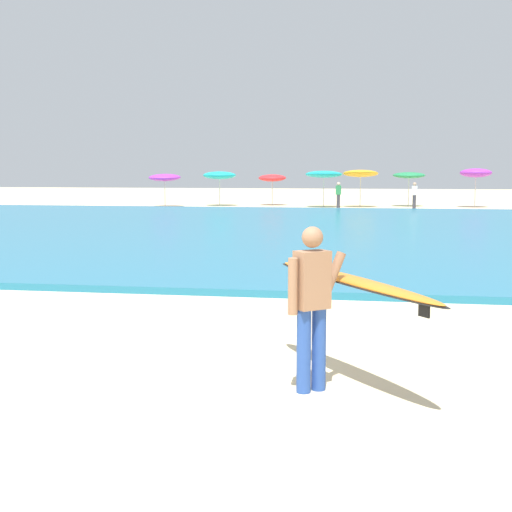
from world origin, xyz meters
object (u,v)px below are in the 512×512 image
beach_umbrella_0 (165,177)px  beach_umbrella_3 (324,174)px  beach_umbrella_6 (476,173)px  beach_umbrella_5 (409,175)px  beachgoer_near_row_mid (414,195)px  beach_umbrella_1 (220,175)px  beach_umbrella_4 (361,174)px  surfer_with_board (334,291)px  beach_umbrella_2 (272,178)px  beachgoer_near_row_left (338,195)px

beach_umbrella_0 → beach_umbrella_3: bearing=6.5°
beach_umbrella_6 → beach_umbrella_0: bearing=-172.9°
beach_umbrella_5 → beachgoer_near_row_mid: size_ratio=1.39×
beach_umbrella_0 → beach_umbrella_1: bearing=28.9°
beach_umbrella_3 → beach_umbrella_4: (2.24, 0.53, 0.05)m
beach_umbrella_0 → surfer_with_board: bearing=-70.4°
beach_umbrella_1 → beach_umbrella_4: size_ratio=0.93×
beach_umbrella_2 → beachgoer_near_row_mid: (8.90, -3.44, -0.94)m
beach_umbrella_3 → beach_umbrella_5: bearing=19.2°
surfer_with_board → beachgoer_near_row_mid: size_ratio=1.56×
beach_umbrella_1 → beach_umbrella_2: 3.49m
beach_umbrella_1 → beach_umbrella_2: (3.25, 1.24, -0.18)m
beach_umbrella_4 → beach_umbrella_2: bearing=167.1°
beach_umbrella_3 → beach_umbrella_0: bearing=-173.5°
beach_umbrella_2 → beach_umbrella_4: 5.88m
beach_umbrella_0 → beachgoer_near_row_left: bearing=-2.1°
beach_umbrella_4 → beachgoer_near_row_mid: 4.01m
surfer_with_board → beachgoer_near_row_left: bearing=92.6°
beach_umbrella_4 → beach_umbrella_0: bearing=-172.2°
beach_umbrella_6 → beachgoer_near_row_left: 8.80m
beach_umbrella_1 → beach_umbrella_6: 15.99m
beach_umbrella_2 → beach_umbrella_6: beach_umbrella_6 is taller
beach_umbrella_0 → beach_umbrella_4: (12.11, 1.66, 0.25)m
beach_umbrella_1 → beach_umbrella_4: (8.98, -0.07, 0.12)m
beach_umbrella_4 → beachgoer_near_row_left: (-1.26, -2.06, -1.24)m
beach_umbrella_0 → beachgoer_near_row_left: (10.86, -0.39, -0.99)m
beach_umbrella_4 → beach_umbrella_5: bearing=23.3°
beach_umbrella_1 → beach_umbrella_3: size_ratio=0.96×
surfer_with_board → beach_umbrella_5: 38.03m
beach_umbrella_5 → beach_umbrella_6: beach_umbrella_6 is taller
beach_umbrella_3 → beach_umbrella_4: 2.31m
beach_umbrella_5 → beach_umbrella_3: bearing=-160.8°
surfer_with_board → beach_umbrella_0: size_ratio=1.17×
beachgoer_near_row_mid → beach_umbrella_5: bearing=92.7°
beachgoer_near_row_mid → beach_umbrella_6: bearing=36.7°
surfer_with_board → beach_umbrella_4: size_ratio=1.03×
beach_umbrella_4 → beachgoer_near_row_left: beach_umbrella_4 is taller
beach_umbrella_2 → beachgoer_near_row_mid: bearing=-21.1°
beach_umbrella_1 → beach_umbrella_2: size_ratio=1.08×
beach_umbrella_2 → beachgoer_near_row_mid: 9.59m
beach_umbrella_0 → beach_umbrella_3: size_ratio=0.92×
beach_umbrella_5 → beach_umbrella_4: bearing=-156.7°
beach_umbrella_0 → beachgoer_near_row_mid: 15.33m
beach_umbrella_1 → beach_umbrella_6: size_ratio=0.91×
surfer_with_board → beach_umbrella_1: (-9.31, 36.70, 0.92)m
surfer_with_board → beach_umbrella_2: bearing=99.1°
beach_umbrella_3 → beach_umbrella_1: bearing=174.9°
beach_umbrella_0 → beachgoer_near_row_mid: size_ratio=1.33×
beachgoer_near_row_mid → beach_umbrella_0: bearing=178.3°
surfer_with_board → beach_umbrella_3: 36.20m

